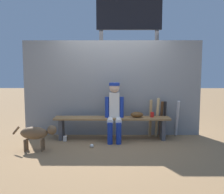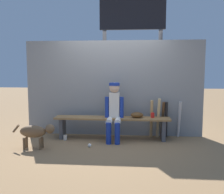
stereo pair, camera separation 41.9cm
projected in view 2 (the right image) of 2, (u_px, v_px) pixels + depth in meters
ground_plane at (112, 139)px, 5.59m from camera, size 30.00×30.00×0.00m
chainlink_fence at (113, 88)px, 5.83m from camera, size 4.10×0.03×2.20m
dugout_bench at (112, 122)px, 5.55m from camera, size 2.54×0.36×0.49m
player_seated at (114, 109)px, 5.40m from camera, size 0.41×0.55×1.25m
baseball_glove at (137, 115)px, 5.48m from camera, size 0.28×0.20×0.12m
bat_wood_tan at (151, 119)px, 5.67m from camera, size 0.07×0.19×0.86m
bat_wood_natural at (158, 118)px, 5.65m from camera, size 0.10×0.20×0.90m
bat_wood_dark at (163, 119)px, 5.73m from camera, size 0.09×0.21×0.82m
bat_aluminum_black at (166, 120)px, 5.68m from camera, size 0.07×0.14×0.82m
bat_aluminum_silver at (179, 119)px, 5.68m from camera, size 0.09×0.21×0.83m
baseball at (90, 145)px, 5.00m from camera, size 0.07×0.07×0.07m
cup_on_ground at (65, 138)px, 5.50m from camera, size 0.08×0.08×0.11m
cup_on_bench at (153, 115)px, 5.48m from camera, size 0.08×0.08×0.11m
scoreboard at (135, 30)px, 6.34m from camera, size 1.93×0.27×3.68m
dog at (36, 132)px, 4.88m from camera, size 0.84×0.20×0.49m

